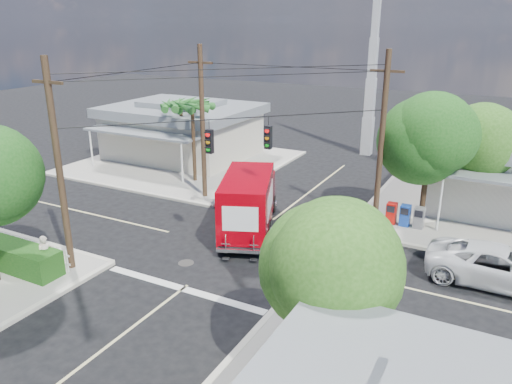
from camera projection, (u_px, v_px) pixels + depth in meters
The scene contains 18 objects.
ground at pixel (236, 248), 23.67m from camera, with size 120.00×120.00×0.00m, color black.
sidewalk_ne at pixel (502, 212), 27.92m from camera, with size 14.12×14.12×0.14m.
sidewalk_nw at pixel (184, 163), 37.54m from camera, with size 14.12×14.12×0.14m.
road_markings at pixel (220, 260), 22.44m from camera, with size 32.00×32.00×0.01m.
building_nw at pixel (183, 129), 38.66m from camera, with size 10.80×10.20×4.30m.
radio_tower at pixel (371, 83), 38.30m from camera, with size 0.80×0.80×17.00m.
tree_ne_front at pixel (430, 137), 24.56m from camera, with size 4.21×4.14×6.66m.
tree_ne_back at pixel (489, 145), 25.44m from camera, with size 3.77×3.66×5.82m.
tree_se at pixel (326, 268), 13.20m from camera, with size 3.67×3.54×5.62m.
palm_nw_front at pixel (192, 107), 31.60m from camera, with size 3.01×3.08×5.59m.
palm_nw_back at pixel (181, 107), 33.86m from camera, with size 3.01×3.08×5.19m.
utility_poles at pixel (223, 141), 24.18m from camera, with size 12.00×10.68×9.00m.
picket_fence at pixel (22, 247), 22.22m from camera, with size 5.94×0.06×1.00m.
hedge_sw at pixel (3, 253), 21.64m from camera, with size 6.20×1.20×1.10m, color #113F11.
vending_boxes at pixel (405, 215), 25.74m from camera, with size 1.90×0.50×1.10m.
delivery_truck at pixel (249, 202), 25.09m from camera, with size 4.66×7.48×3.13m.
parked_car at pixel (500, 266), 20.21m from camera, with size 2.64×5.72×1.59m, color silver.
pedestrian at pixel (46, 255), 20.82m from camera, with size 0.60×0.40×1.66m, color beige.
Camera 1 is at (10.89, -18.56, 10.25)m, focal length 35.00 mm.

